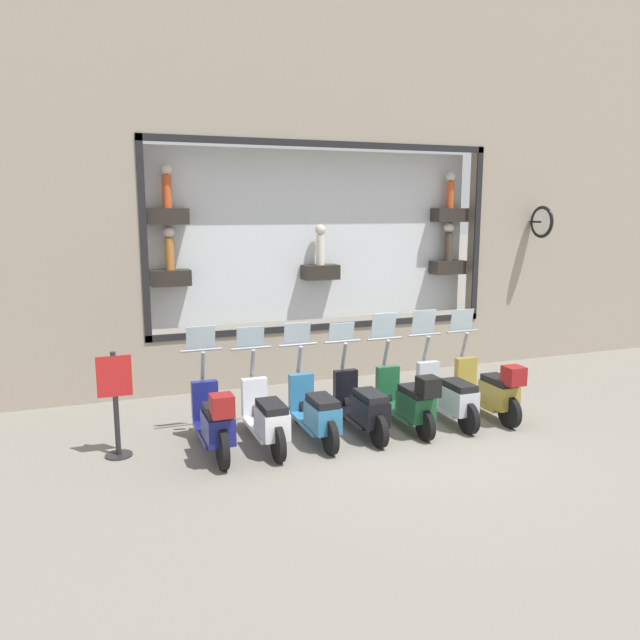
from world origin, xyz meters
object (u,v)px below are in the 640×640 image
scooter_green_2 (409,400)px  scooter_silver_1 (448,396)px  scooter_black_3 (362,406)px  scooter_teal_4 (316,412)px  scooter_olive_0 (491,389)px  scooter_navy_6 (215,421)px  shop_sign_post (116,402)px  scooter_white_5 (266,418)px

scooter_green_2 → scooter_silver_1: bearing=-84.8°
scooter_silver_1 → scooter_black_3: 1.47m
scooter_teal_4 → scooter_silver_1: bearing=-90.0°
scooter_olive_0 → scooter_black_3: size_ratio=1.00×
scooter_navy_6 → shop_sign_post: size_ratio=1.26×
scooter_white_5 → scooter_navy_6: size_ratio=0.99×
scooter_silver_1 → scooter_white_5: size_ratio=1.00×
scooter_green_2 → scooter_white_5: scooter_green_2 is taller
scooter_silver_1 → shop_sign_post: size_ratio=1.24×
shop_sign_post → scooter_navy_6: bearing=-109.1°
scooter_navy_6 → shop_sign_post: bearing=70.9°
scooter_silver_1 → scooter_navy_6: bearing=90.8°
scooter_green_2 → scooter_olive_0: bearing=-89.8°
scooter_black_3 → scooter_teal_4: (0.00, 0.73, 0.01)m
scooter_olive_0 → scooter_green_2: bearing=90.2°
scooter_olive_0 → scooter_navy_6: bearing=89.9°
scooter_green_2 → scooter_navy_6: scooter_green_2 is taller
scooter_green_2 → scooter_navy_6: size_ratio=0.99×
scooter_teal_4 → scooter_navy_6: size_ratio=0.99×
scooter_silver_1 → scooter_teal_4: scooter_silver_1 is taller
scooter_black_3 → scooter_teal_4: size_ratio=1.00×
scooter_green_2 → scooter_white_5: bearing=88.3°
scooter_black_3 → shop_sign_post: bearing=83.7°
scooter_black_3 → scooter_green_2: bearing=-94.9°
scooter_black_3 → scooter_white_5: bearing=89.9°
scooter_green_2 → scooter_teal_4: bearing=87.4°
scooter_silver_1 → scooter_green_2: (-0.07, 0.73, 0.03)m
scooter_white_5 → scooter_navy_6: (-0.05, 0.73, 0.06)m
scooter_green_2 → scooter_black_3: (0.06, 0.73, -0.04)m
shop_sign_post → scooter_green_2: bearing=-96.0°
scooter_silver_1 → shop_sign_post: (0.37, 4.90, 0.34)m
scooter_olive_0 → scooter_white_5: bearing=89.0°
scooter_teal_4 → shop_sign_post: (0.37, 2.70, 0.34)m
shop_sign_post → scooter_white_5: bearing=-100.8°
scooter_silver_1 → scooter_green_2: scooter_silver_1 is taller
scooter_navy_6 → shop_sign_post: 1.33m
scooter_teal_4 → scooter_white_5: (0.00, 0.73, 0.00)m
scooter_teal_4 → scooter_navy_6: bearing=92.0°
scooter_silver_1 → scooter_navy_6: size_ratio=0.99×
scooter_teal_4 → shop_sign_post: bearing=82.1°
scooter_white_5 → scooter_teal_4: bearing=-90.0°
scooter_teal_4 → scooter_white_5: size_ratio=1.00×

